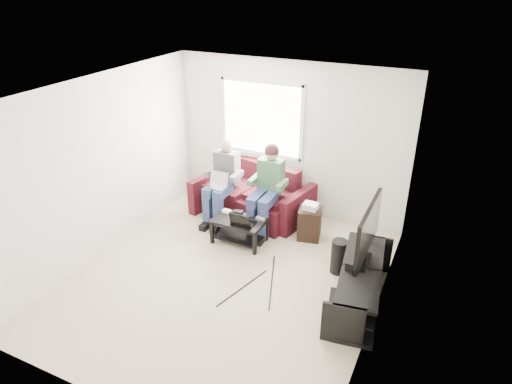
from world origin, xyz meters
TOP-DOWN VIEW (x-y plane):
  - floor at (0.00, 0.00)m, footprint 4.50×4.50m
  - ceiling at (0.00, 0.00)m, footprint 4.50×4.50m
  - wall_back at (0.00, 2.25)m, footprint 4.50×0.00m
  - wall_front at (0.00, -2.25)m, footprint 4.50×0.00m
  - wall_left at (-2.00, 0.00)m, footprint 0.00×4.50m
  - wall_right at (2.00, 0.00)m, footprint 0.00×4.50m
  - window at (-0.50, 2.23)m, footprint 1.48×0.04m
  - sofa at (-0.46, 1.82)m, footprint 2.04×1.19m
  - person_left at (-0.86, 1.49)m, footprint 0.40×0.71m
  - person_right at (-0.06, 1.51)m, footprint 0.40×0.71m
  - laptop_silver at (-0.86, 1.29)m, footprint 0.37×0.30m
  - coffee_table at (-0.27, 0.91)m, footprint 0.80×0.50m
  - laptop_black at (-0.15, 0.83)m, footprint 0.34×0.24m
  - controller_a at (-0.55, 1.03)m, footprint 0.15×0.11m
  - controller_b at (-0.37, 1.09)m, footprint 0.15×0.11m
  - controller_c at (0.03, 1.06)m, footprint 0.14×0.09m
  - tv_stand at (1.77, 0.29)m, footprint 0.71×1.69m
  - tv at (1.77, 0.39)m, footprint 0.12×1.10m
  - soundbar at (1.65, 0.39)m, footprint 0.12×0.50m
  - drink_cup at (1.72, 0.92)m, footprint 0.08×0.08m
  - console_white at (1.77, -0.11)m, footprint 0.30×0.22m
  - console_grey at (1.77, 0.59)m, footprint 0.34×0.26m
  - console_black at (1.77, 0.24)m, footprint 0.38×0.30m
  - subwoofer at (1.35, 0.81)m, footprint 0.22×0.22m
  - keyboard_floor at (1.49, 0.21)m, footprint 0.22×0.44m
  - end_table at (0.68, 1.50)m, footprint 0.34×0.34m

SIDE VIEW (x-z plane):
  - floor at x=0.00m, z-range 0.00..0.00m
  - keyboard_floor at x=1.49m, z-range 0.00..0.02m
  - tv_stand at x=1.77m, z-range -0.03..0.51m
  - subwoofer at x=1.35m, z-range 0.00..0.50m
  - end_table at x=0.68m, z-range -0.03..0.58m
  - coffee_table at x=-0.27m, z-range 0.09..0.49m
  - console_white at x=1.77m, z-range 0.29..0.35m
  - console_black at x=1.77m, z-range 0.29..0.36m
  - sofa at x=-0.46m, z-range -0.11..0.76m
  - console_grey at x=1.77m, z-range 0.29..0.37m
  - controller_a at x=-0.55m, z-range 0.40..0.44m
  - controller_b at x=-0.37m, z-range 0.40..0.44m
  - controller_c at x=0.03m, z-range 0.40..0.44m
  - laptop_black at x=-0.15m, z-range 0.40..0.64m
  - soundbar at x=1.65m, z-range 0.54..0.64m
  - drink_cup at x=1.72m, z-range 0.54..0.66m
  - laptop_silver at x=-0.86m, z-range 0.61..0.85m
  - person_left at x=-0.86m, z-range 0.07..1.43m
  - person_right at x=-0.06m, z-range 0.11..1.51m
  - tv at x=1.77m, z-range 0.60..1.41m
  - wall_back at x=0.00m, z-range -0.95..3.55m
  - wall_front at x=0.00m, z-range -0.95..3.55m
  - wall_left at x=-2.00m, z-range -0.95..3.55m
  - wall_right at x=2.00m, z-range -0.95..3.55m
  - window at x=-0.50m, z-range 0.96..2.24m
  - ceiling at x=0.00m, z-range 2.60..2.60m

